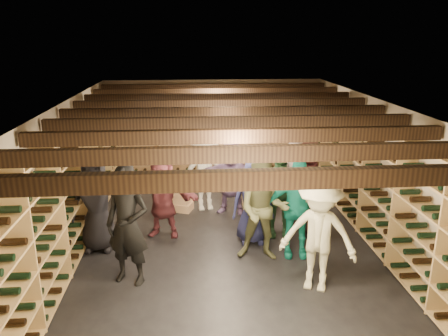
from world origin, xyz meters
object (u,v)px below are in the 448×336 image
person_3 (318,235)px  person_11 (231,177)px  person_2 (263,210)px  person_9 (205,172)px  crate_loose (243,186)px  person_5 (162,197)px  person_6 (253,202)px  person_8 (311,191)px  person_4 (296,208)px  person_10 (279,193)px  person_0 (96,203)px  crate_stack_left (179,194)px  person_1 (128,225)px  crate_stack_right (255,196)px  person_7 (295,183)px

person_3 → person_11: size_ratio=1.11×
person_2 → person_9: size_ratio=1.05×
crate_loose → person_3: bearing=-82.6°
crate_loose → person_5: 2.93m
person_2 → person_6: (-0.08, 0.61, -0.11)m
person_6 → person_8: bearing=3.0°
person_2 → person_4: size_ratio=1.02×
person_3 → person_2: bearing=147.6°
person_5 → person_3: bearing=-25.8°
crate_loose → person_4: (0.46, -3.18, 0.74)m
crate_loose → person_3: 4.29m
person_10 → person_0: bearing=-168.4°
crate_stack_left → person_0: bearing=-129.1°
person_0 → person_11: (2.37, 1.42, -0.08)m
crate_stack_left → person_1: bearing=-103.7°
crate_stack_left → crate_stack_right: bearing=0.0°
person_3 → person_4: person_3 is taller
person_2 → person_7: (0.81, 1.24, -0.01)m
person_7 → person_8: (0.12, -0.60, 0.06)m
crate_stack_right → crate_loose: bearing=95.2°
person_4 → person_8: bearing=60.4°
crate_loose → person_0: 3.97m
person_1 → person_3: size_ratio=1.08×
person_3 → crate_stack_right: bearing=121.9°
crate_loose → person_9: person_9 is taller
crate_stack_right → person_9: person_9 is taller
person_6 → crate_loose: bearing=87.8°
crate_stack_left → person_2: (1.39, -2.15, 0.51)m
crate_stack_right → person_10: 1.44m
person_3 → person_10: 1.78m
person_4 → person_9: person_4 is taller
crate_stack_left → person_8: (2.33, -1.51, 0.55)m
person_0 → person_5: 1.15m
person_5 → person_9: size_ratio=0.93×
crate_loose → person_7: person_7 is taller
crate_stack_right → person_5: 2.23m
person_4 → person_11: 2.07m
crate_stack_right → person_6: person_6 is taller
crate_stack_right → person_2: person_2 is taller
person_4 → person_10: (-0.12, 0.76, -0.03)m
crate_loose → person_5: person_5 is taller
crate_loose → person_5: bearing=-127.3°
person_0 → person_9: size_ratio=1.04×
person_0 → person_6: 2.63m
person_3 → person_9: size_ratio=1.03×
person_6 → person_7: (0.89, 0.63, 0.10)m
person_4 → person_10: person_4 is taller
crate_stack_left → person_5: size_ratio=0.46×
person_3 → person_7: person_7 is taller
person_0 → person_9: (1.86, 1.62, -0.03)m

